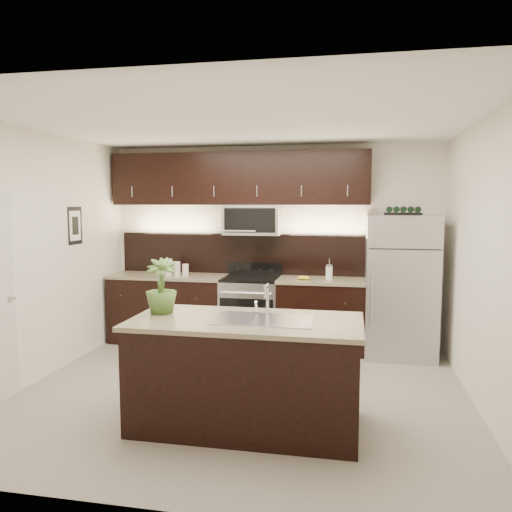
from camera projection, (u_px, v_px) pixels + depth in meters
The scene contains 12 objects.
ground at pixel (242, 393), 5.06m from camera, with size 4.50×4.50×0.00m, color gray.
room_walls at pixel (229, 226), 4.87m from camera, with size 4.52×4.02×2.71m.
counter_run at pixel (236, 311), 6.75m from camera, with size 3.51×0.65×0.94m.
upper_fixtures at pixel (240, 187), 6.71m from camera, with size 3.49×0.40×1.66m.
island at pixel (246, 373), 4.28m from camera, with size 1.96×0.96×0.94m.
sink_faucet at pixel (263, 318), 4.21m from camera, with size 0.84×0.50×0.28m.
refrigerator at pixel (400, 286), 6.24m from camera, with size 0.86×0.77×1.78m, color #B2B2B7.
wine_rack at pixel (403, 211), 6.14m from camera, with size 0.44×0.27×0.10m.
plant at pixel (161, 286), 4.44m from camera, with size 0.28×0.28×0.49m, color #446528.
canisters at pixel (175, 268), 6.80m from camera, with size 0.34×0.10×0.23m.
french_press at pixel (329, 272), 6.40m from camera, with size 0.09×0.09×0.27m.
bananas at pixel (301, 277), 6.45m from camera, with size 0.16×0.13×0.05m, color yellow.
Camera 1 is at (1.07, -4.77, 1.92)m, focal length 35.00 mm.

